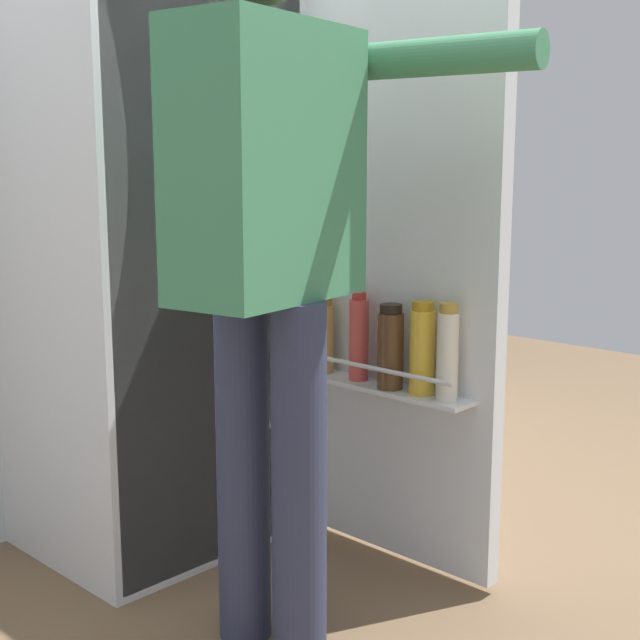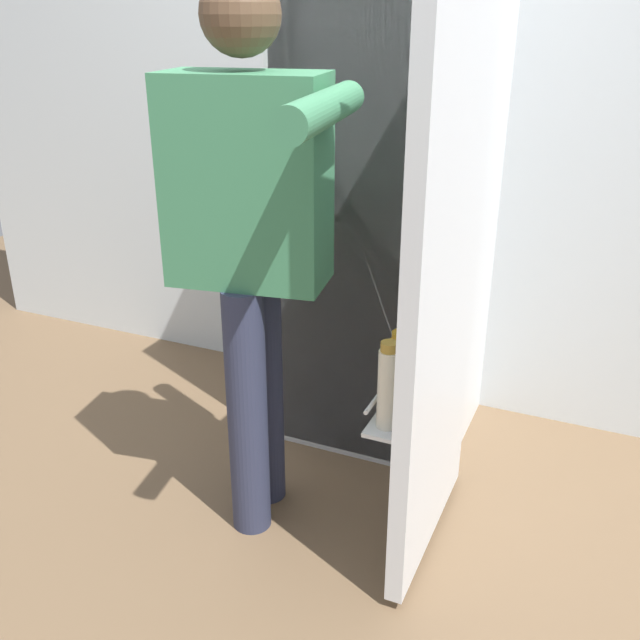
% 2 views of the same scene
% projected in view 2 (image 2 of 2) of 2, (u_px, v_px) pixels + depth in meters
% --- Properties ---
extents(ground_plane, '(6.70, 6.70, 0.00)m').
position_uv_depth(ground_plane, '(328.00, 496.00, 2.40)').
color(ground_plane, brown).
extents(kitchen_wall, '(4.40, 0.10, 2.63)m').
position_uv_depth(kitchen_wall, '(423.00, 66.00, 2.60)').
color(kitchen_wall, silver).
rests_on(kitchen_wall, ground_plane).
extents(refrigerator, '(0.72, 1.20, 1.65)m').
position_uv_depth(refrigerator, '(391.00, 223.00, 2.47)').
color(refrigerator, silver).
rests_on(refrigerator, ground_plane).
extents(person, '(0.61, 0.69, 1.59)m').
position_uv_depth(person, '(252.00, 226.00, 1.97)').
color(person, '#2D334C').
rests_on(person, ground_plane).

